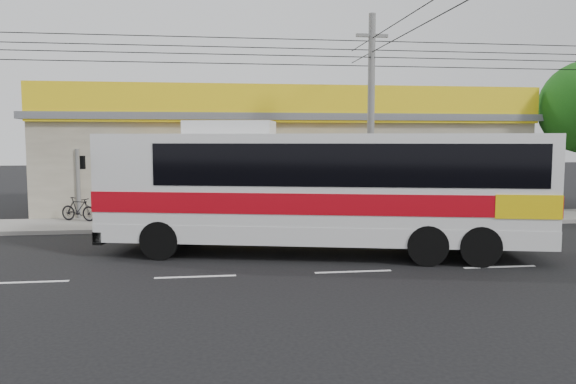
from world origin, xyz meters
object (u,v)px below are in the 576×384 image
object	(u,v)px
utility_pole	(372,52)
coach_bus	(326,184)
motorbike_red	(212,212)
motorbike_dark	(78,209)

from	to	relation	value
utility_pole	coach_bus	bearing A→B (deg)	-120.20
coach_bus	motorbike_red	distance (m)	6.35
coach_bus	motorbike_dark	world-z (taller)	coach_bus
coach_bus	utility_pole	xyz separation A→B (m)	(2.59, 4.46, 4.49)
coach_bus	motorbike_red	world-z (taller)	coach_bus
coach_bus	utility_pole	world-z (taller)	utility_pole
utility_pole	motorbike_dark	bearing A→B (deg)	167.24
motorbike_dark	utility_pole	distance (m)	12.93
motorbike_red	motorbike_dark	distance (m)	5.55
motorbike_dark	motorbike_red	bearing A→B (deg)	-84.41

